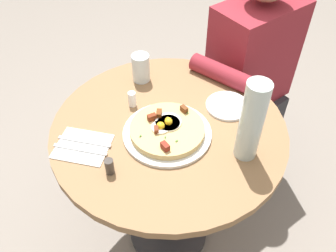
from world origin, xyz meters
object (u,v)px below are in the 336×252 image
object	(u,v)px
knife	(80,149)
breakfast_pizza	(167,129)
person_seated	(247,88)
water_glass	(141,68)
water_bottle	(252,122)
bread_plate	(227,106)
pepper_shaker	(109,166)
fork	(85,141)
salt_shaker	(132,99)
dining_table	(169,158)
pizza_plate	(167,133)

from	to	relation	value
knife	breakfast_pizza	bearing A→B (deg)	-152.05
breakfast_pizza	person_seated	bearing A→B (deg)	17.10
water_glass	water_bottle	xyz separation A→B (m)	(0.05, -0.51, 0.09)
bread_plate	pepper_shaker	bearing A→B (deg)	-179.21
person_seated	bread_plate	world-z (taller)	person_seated
pepper_shaker	fork	bearing A→B (deg)	92.57
fork	pepper_shaker	world-z (taller)	pepper_shaker
salt_shaker	pepper_shaker	distance (m)	0.31
fork	pepper_shaker	bearing A→B (deg)	141.89
dining_table	salt_shaker	bearing A→B (deg)	104.28
person_seated	salt_shaker	distance (m)	0.67
dining_table	pepper_shaker	world-z (taller)	pepper_shaker
water_glass	dining_table	bearing A→B (deg)	-104.14
pizza_plate	water_glass	xyz separation A→B (m)	(0.10, 0.30, 0.05)
fork	bread_plate	bearing A→B (deg)	-147.28
pizza_plate	bread_plate	size ratio (longest dim) A/B	1.89
knife	person_seated	bearing A→B (deg)	-125.25
fork	dining_table	bearing A→B (deg)	-151.37
pepper_shaker	breakfast_pizza	bearing A→B (deg)	6.54
salt_shaker	bread_plate	bearing A→B (deg)	-37.97
water_glass	pizza_plate	bearing A→B (deg)	-107.76
water_glass	salt_shaker	xyz separation A→B (m)	(-0.11, -0.11, -0.03)
knife	water_glass	size ratio (longest dim) A/B	1.64
water_bottle	dining_table	bearing A→B (deg)	116.90
person_seated	pepper_shaker	size ratio (longest dim) A/B	20.74
person_seated	salt_shaker	world-z (taller)	person_seated
dining_table	pepper_shaker	size ratio (longest dim) A/B	14.80
salt_shaker	breakfast_pizza	bearing A→B (deg)	-85.72
bread_plate	knife	bearing A→B (deg)	166.62
breakfast_pizza	pizza_plate	bearing A→B (deg)	-101.71
dining_table	water_bottle	size ratio (longest dim) A/B	2.89
person_seated	pizza_plate	xyz separation A→B (m)	(-0.61, -0.19, 0.22)
person_seated	water_bottle	bearing A→B (deg)	-138.98
breakfast_pizza	water_bottle	bearing A→B (deg)	-55.00
pizza_plate	water_bottle	world-z (taller)	water_bottle
breakfast_pizza	pepper_shaker	distance (m)	0.23
dining_table	water_bottle	distance (m)	0.41
pizza_plate	salt_shaker	size ratio (longest dim) A/B	5.13
water_bottle	salt_shaker	distance (m)	0.45
water_glass	pepper_shaker	bearing A→B (deg)	-135.23
person_seated	bread_plate	bearing A→B (deg)	-149.63
pizza_plate	bread_plate	world-z (taller)	pizza_plate
bread_plate	pizza_plate	bearing A→B (deg)	175.94
pepper_shaker	knife	bearing A→B (deg)	104.61
dining_table	bread_plate	size ratio (longest dim) A/B	5.17
salt_shaker	pepper_shaker	bearing A→B (deg)	-135.08
breakfast_pizza	dining_table	bearing A→B (deg)	44.53
water_glass	breakfast_pizza	bearing A→B (deg)	-107.79
water_bottle	pepper_shaker	bearing A→B (deg)	153.95
bread_plate	person_seated	bearing A→B (deg)	30.37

